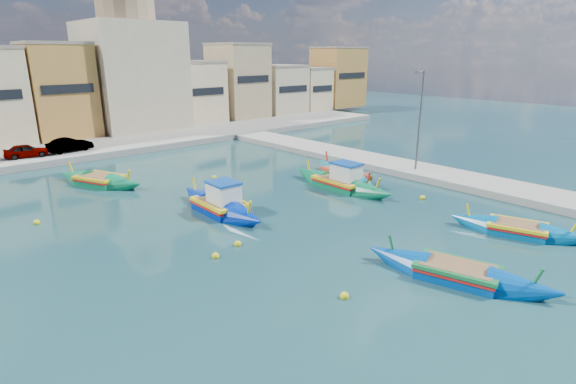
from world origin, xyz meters
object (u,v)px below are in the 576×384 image
luzzu_turquoise_cabin (341,183)px  luzzu_blue_cabin (220,206)px  luzzu_cyan_mid (345,178)px  luzzu_cyan_south (517,230)px  luzzu_blue_south (457,274)px  quay_street_lamp (419,120)px  church_block (130,60)px  luzzu_green (100,181)px

luzzu_turquoise_cabin → luzzu_blue_cabin: bearing=170.5°
luzzu_cyan_mid → luzzu_cyan_south: 12.90m
luzzu_blue_south → luzzu_cyan_south: (7.02, 0.35, -0.01)m
quay_street_lamp → luzzu_turquoise_cabin: (-7.00, 1.54, -3.98)m
quay_street_lamp → luzzu_turquoise_cabin: bearing=167.6°
luzzu_cyan_south → luzzu_blue_cabin: bearing=125.7°
church_block → luzzu_cyan_mid: (2.00, -31.55, -8.11)m
luzzu_turquoise_cabin → luzzu_blue_cabin: luzzu_blue_cabin is taller
luzzu_blue_south → luzzu_cyan_south: luzzu_blue_south is taller
luzzu_turquoise_cabin → luzzu_cyan_mid: bearing=30.3°
luzzu_turquoise_cabin → luzzu_blue_south: bearing=-117.9°
quay_street_lamp → luzzu_cyan_south: 12.94m
luzzu_turquoise_cabin → luzzu_green: (-12.40, 12.33, -0.09)m
church_block → luzzu_cyan_south: church_block is taller
quay_street_lamp → luzzu_blue_south: 17.75m
church_block → luzzu_turquoise_cabin: size_ratio=2.04×
quay_street_lamp → luzzu_green: bearing=144.4°
luzzu_cyan_south → luzzu_cyan_mid: bearing=85.3°
luzzu_green → luzzu_cyan_south: bearing=-62.0°
quay_street_lamp → church_block: bearing=102.3°
quay_street_lamp → luzzu_cyan_mid: (-5.45, 2.45, -4.04)m
luzzu_blue_south → church_block: bearing=82.3°
luzzu_turquoise_cabin → luzzu_cyan_south: (0.51, -11.95, -0.13)m
quay_street_lamp → luzzu_turquoise_cabin: quay_street_lamp is taller
quay_street_lamp → luzzu_green: 24.20m
church_block → quay_street_lamp: size_ratio=2.39×
church_block → luzzu_blue_south: size_ratio=2.26×
church_block → luzzu_cyan_mid: size_ratio=1.97×
luzzu_green → luzzu_blue_cabin: bearing=-73.3°
luzzu_turquoise_cabin → quay_street_lamp: bearing=-12.4°
luzzu_green → quay_street_lamp: bearing=-35.6°
church_block → luzzu_turquoise_cabin: church_block is taller
church_block → luzzu_turquoise_cabin: 33.44m
quay_street_lamp → luzzu_cyan_south: bearing=-122.0°
church_block → luzzu_green: church_block is taller
luzzu_blue_cabin → luzzu_cyan_south: bearing=-54.3°
luzzu_green → church_block: bearing=59.3°
luzzu_blue_cabin → quay_street_lamp: bearing=-10.8°
luzzu_turquoise_cabin → luzzu_cyan_mid: 1.81m
church_block → luzzu_blue_south: church_block is taller
church_block → luzzu_cyan_south: 45.16m
quay_street_lamp → luzzu_blue_south: size_ratio=0.95×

